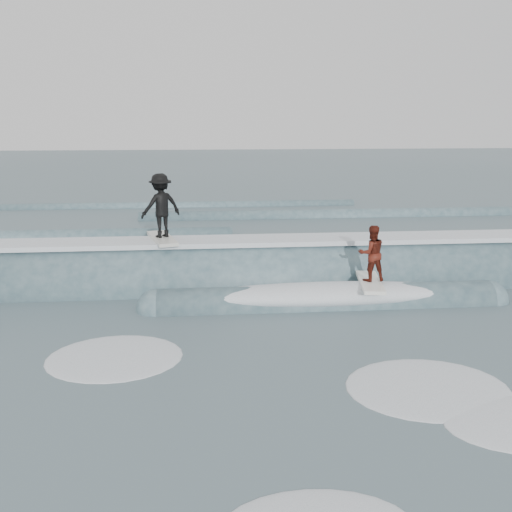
{
  "coord_description": "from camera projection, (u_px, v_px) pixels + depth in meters",
  "views": [
    {
      "loc": [
        -1.42,
        -9.94,
        4.91
      ],
      "look_at": [
        0.0,
        5.57,
        1.1
      ],
      "focal_mm": 40.0,
      "sensor_mm": 36.0,
      "label": 1
    }
  ],
  "objects": [
    {
      "name": "far_swells",
      "position": [
        195.0,
        220.0,
        27.82
      ],
      "size": [
        39.62,
        8.65,
        0.8
      ],
      "color": "#395460",
      "rests_on": "ground"
    },
    {
      "name": "ground",
      "position": [
        283.0,
        380.0,
        10.91
      ],
      "size": [
        160.0,
        160.0,
        0.0
      ],
      "primitive_type": "plane",
      "color": "#3B5056",
      "rests_on": "ground"
    },
    {
      "name": "surfer_black",
      "position": [
        161.0,
        208.0,
        16.47
      ],
      "size": [
        1.37,
        2.07,
        1.94
      ],
      "color": "silver",
      "rests_on": "ground"
    },
    {
      "name": "whitewater",
      "position": [
        295.0,
        396.0,
        10.28
      ],
      "size": [
        19.07,
        7.42,
        0.1
      ],
      "color": "white",
      "rests_on": "ground"
    },
    {
      "name": "breaking_wave",
      "position": [
        260.0,
        284.0,
        17.05
      ],
      "size": [
        22.84,
        4.11,
        2.65
      ],
      "color": "#395460",
      "rests_on": "ground"
    },
    {
      "name": "surfer_red",
      "position": [
        371.0,
        258.0,
        15.1
      ],
      "size": [
        0.85,
        2.06,
        1.6
      ],
      "color": "white",
      "rests_on": "ground"
    }
  ]
}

